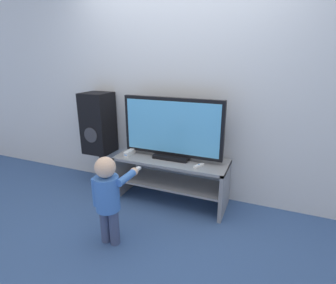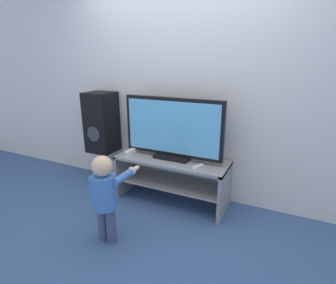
% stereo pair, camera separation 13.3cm
% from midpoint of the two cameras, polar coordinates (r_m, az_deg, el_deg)
% --- Properties ---
extents(ground_plane, '(16.00, 16.00, 0.00)m').
position_cam_midpoint_polar(ground_plane, '(2.95, -2.42, -14.68)').
color(ground_plane, '#38568C').
extents(wall_back, '(10.00, 0.06, 2.60)m').
position_cam_midpoint_polar(wall_back, '(3.01, 1.75, 12.39)').
color(wall_back, silver).
rests_on(wall_back, ground_plane).
extents(tv_stand, '(1.25, 0.47, 0.52)m').
position_cam_midpoint_polar(tv_stand, '(2.97, -0.59, -6.79)').
color(tv_stand, gray).
rests_on(tv_stand, ground_plane).
extents(television, '(1.12, 0.20, 0.67)m').
position_cam_midpoint_polar(television, '(2.82, -0.46, 2.77)').
color(television, black).
rests_on(television, tv_stand).
extents(game_console, '(0.06, 0.19, 0.06)m').
position_cam_midpoint_polar(game_console, '(3.05, -9.59, -2.29)').
color(game_console, white).
rests_on(game_console, tv_stand).
extents(remote_primary, '(0.09, 0.13, 0.03)m').
position_cam_midpoint_polar(remote_primary, '(2.70, 5.34, -5.15)').
color(remote_primary, white).
rests_on(remote_primary, tv_stand).
extents(child, '(0.31, 0.46, 0.81)m').
position_cam_midpoint_polar(child, '(2.34, -14.50, -10.84)').
color(child, '#3F4C72').
rests_on(child, ground_plane).
extents(speaker_tower, '(0.34, 0.33, 1.19)m').
position_cam_midpoint_polar(speaker_tower, '(3.42, -15.98, 3.57)').
color(speaker_tower, black).
rests_on(speaker_tower, ground_plane).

